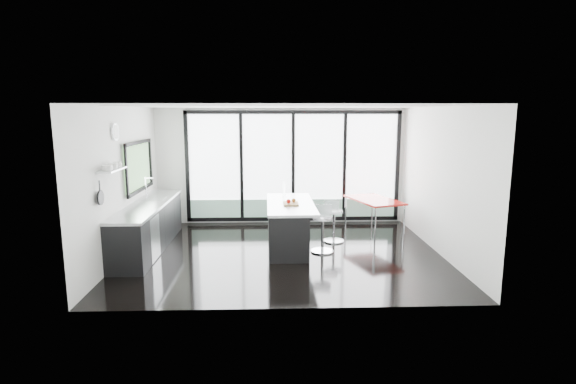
{
  "coord_description": "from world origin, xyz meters",
  "views": [
    {
      "loc": [
        -0.2,
        -8.35,
        2.68
      ],
      "look_at": [
        0.1,
        0.3,
        1.15
      ],
      "focal_mm": 28.0,
      "sensor_mm": 36.0,
      "label": 1
    }
  ],
  "objects_px": {
    "bar_stool_near": "(323,234)",
    "bar_stool_far": "(334,226)",
    "island": "(287,224)",
    "red_table": "(374,216)"
  },
  "relations": [
    {
      "from": "bar_stool_near",
      "to": "bar_stool_far",
      "type": "distance_m",
      "value": 0.77
    },
    {
      "from": "bar_stool_far",
      "to": "red_table",
      "type": "relative_size",
      "value": 0.47
    },
    {
      "from": "bar_stool_near",
      "to": "bar_stool_far",
      "type": "relative_size",
      "value": 1.05
    },
    {
      "from": "bar_stool_far",
      "to": "bar_stool_near",
      "type": "bearing_deg",
      "value": -128.48
    },
    {
      "from": "red_table",
      "to": "bar_stool_far",
      "type": "bearing_deg",
      "value": -143.93
    },
    {
      "from": "red_table",
      "to": "island",
      "type": "bearing_deg",
      "value": -152.67
    },
    {
      "from": "bar_stool_near",
      "to": "bar_stool_far",
      "type": "xyz_separation_m",
      "value": [
        0.32,
        0.7,
        -0.02
      ]
    },
    {
      "from": "island",
      "to": "bar_stool_far",
      "type": "xyz_separation_m",
      "value": [
        1.0,
        0.3,
        -0.12
      ]
    },
    {
      "from": "bar_stool_near",
      "to": "red_table",
      "type": "height_order",
      "value": "red_table"
    },
    {
      "from": "island",
      "to": "bar_stool_near",
      "type": "xyz_separation_m",
      "value": [
        0.68,
        -0.4,
        -0.1
      ]
    }
  ]
}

